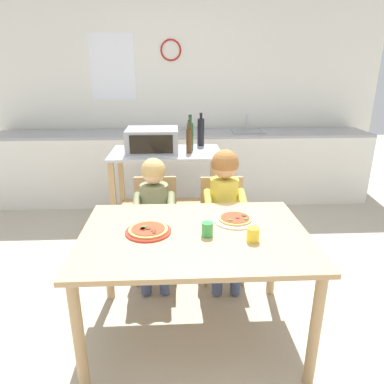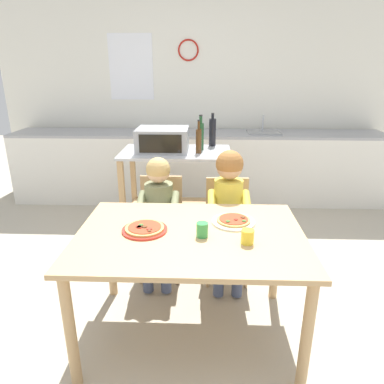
{
  "view_description": "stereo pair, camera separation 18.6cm",
  "coord_description": "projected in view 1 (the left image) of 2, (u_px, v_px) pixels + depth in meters",
  "views": [
    {
      "loc": [
        -0.11,
        -1.87,
        1.66
      ],
      "look_at": [
        0.0,
        0.3,
        0.88
      ],
      "focal_mm": 32.86,
      "sensor_mm": 36.0,
      "label": 1
    },
    {
      "loc": [
        0.08,
        -1.87,
        1.66
      ],
      "look_at": [
        0.0,
        0.3,
        0.88
      ],
      "focal_mm": 32.86,
      "sensor_mm": 36.0,
      "label": 2
    }
  ],
  "objects": [
    {
      "name": "dining_chair_right",
      "position": [
        222.0,
        220.0,
        2.86
      ],
      "size": [
        0.36,
        0.36,
        0.81
      ],
      "color": "tan",
      "rests_on": "ground"
    },
    {
      "name": "pizza_plate_white",
      "position": [
        235.0,
        219.0,
        2.23
      ],
      "size": [
        0.27,
        0.27,
        0.03
      ],
      "color": "white",
      "rests_on": "dining_table"
    },
    {
      "name": "back_wall_tiled",
      "position": [
        182.0,
        91.0,
        4.61
      ],
      "size": [
        5.16,
        0.14,
        2.7
      ],
      "color": "white",
      "rests_on": "ground"
    },
    {
      "name": "dining_table",
      "position": [
        194.0,
        247.0,
        2.11
      ],
      "size": [
        1.35,
        0.94,
        0.73
      ],
      "color": "tan",
      "rests_on": "ground"
    },
    {
      "name": "ground_plane",
      "position": [
        188.0,
        248.0,
        3.4
      ],
      "size": [
        11.43,
        11.43,
        0.0
      ],
      "primitive_type": "plane",
      "color": "#B7AD99"
    },
    {
      "name": "bottle_clear_vinegar",
      "position": [
        189.0,
        140.0,
        3.22
      ],
      "size": [
        0.05,
        0.05,
        0.31
      ],
      "color": "#4C2D14",
      "rests_on": "kitchen_island_cart"
    },
    {
      "name": "kitchen_counter",
      "position": [
        184.0,
        166.0,
        4.53
      ],
      "size": [
        4.65,
        0.6,
        1.08
      ],
      "color": "silver",
      "rests_on": "ground"
    },
    {
      "name": "drinking_cup_yellow",
      "position": [
        253.0,
        234.0,
        1.97
      ],
      "size": [
        0.07,
        0.07,
        0.08
      ],
      "primitive_type": "cylinder",
      "color": "yellow",
      "rests_on": "dining_table"
    },
    {
      "name": "bottle_tall_green_wine",
      "position": [
        190.0,
        135.0,
        3.35
      ],
      "size": [
        0.06,
        0.06,
        0.33
      ],
      "color": "#1E4723",
      "rests_on": "kitchen_island_cart"
    },
    {
      "name": "child_in_olive_shirt",
      "position": [
        154.0,
        207.0,
        2.69
      ],
      "size": [
        0.32,
        0.42,
        0.99
      ],
      "color": "#424C6B",
      "rests_on": "ground"
    },
    {
      "name": "bottle_squat_spirits",
      "position": [
        201.0,
        132.0,
        3.53
      ],
      "size": [
        0.07,
        0.07,
        0.33
      ],
      "color": "black",
      "rests_on": "kitchen_island_cart"
    },
    {
      "name": "kitchen_island_cart",
      "position": [
        167.0,
        181.0,
        3.42
      ],
      "size": [
        1.04,
        0.61,
        0.9
      ],
      "color": "#B7BABF",
      "rests_on": "ground"
    },
    {
      "name": "toaster_oven",
      "position": [
        152.0,
        140.0,
        3.28
      ],
      "size": [
        0.48,
        0.39,
        0.22
      ],
      "color": "#999BA0",
      "rests_on": "kitchen_island_cart"
    },
    {
      "name": "dining_chair_left",
      "position": [
        156.0,
        220.0,
        2.86
      ],
      "size": [
        0.36,
        0.36,
        0.81
      ],
      "color": "tan",
      "rests_on": "ground"
    },
    {
      "name": "pizza_plate_red_rimmed",
      "position": [
        148.0,
        231.0,
        2.08
      ],
      "size": [
        0.27,
        0.27,
        0.03
      ],
      "color": "red",
      "rests_on": "dining_table"
    },
    {
      "name": "child_in_yellow_shirt",
      "position": [
        225.0,
        200.0,
        2.67
      ],
      "size": [
        0.32,
        0.42,
        1.06
      ],
      "color": "#424C6B",
      "rests_on": "ground"
    },
    {
      "name": "drinking_cup_green",
      "position": [
        207.0,
        229.0,
        2.02
      ],
      "size": [
        0.07,
        0.07,
        0.09
      ],
      "primitive_type": "cylinder",
      "color": "green",
      "rests_on": "dining_table"
    }
  ]
}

